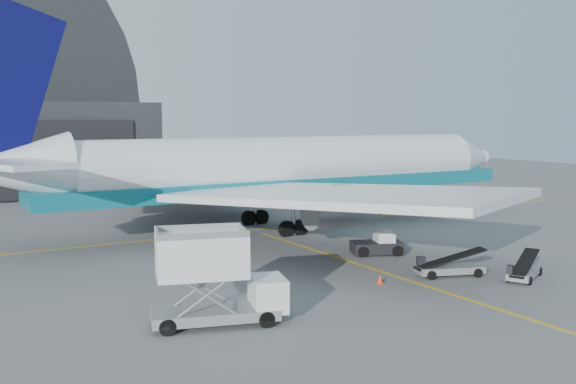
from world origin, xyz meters
TOP-DOWN VIEW (x-y plane):
  - ground at (0.00, 0.00)m, footprint 200.00×200.00m
  - taxi_lines at (0.00, 12.67)m, footprint 80.00×42.12m
  - distant_bldg_a at (38.00, 72.00)m, footprint 14.00×8.00m
  - distant_bldg_b at (55.00, 68.00)m, footprint 8.00×6.00m
  - airliner at (1.72, 19.16)m, footprint 54.80×53.14m
  - catering_truck at (-13.86, -2.62)m, footprint 6.90×4.13m
  - pushback_tug at (3.30, 6.13)m, footprint 4.16×3.29m
  - belt_loader_a at (6.41, -4.37)m, footprint 4.11×2.91m
  - belt_loader_b at (2.94, -1.44)m, footprint 4.62×2.81m
  - traffic_cone at (-2.02, -0.69)m, footprint 0.39×0.39m

SIDE VIEW (x-z plane):
  - ground at x=0.00m, z-range 0.00..0.00m
  - distant_bldg_a at x=38.00m, z-range -2.00..2.00m
  - distant_bldg_b at x=55.00m, z-range -1.40..1.40m
  - taxi_lines at x=0.00m, z-range 0.00..0.02m
  - traffic_cone at x=-2.02m, z-range -0.01..0.54m
  - belt_loader_a at x=6.41m, z-range -0.30..1.28m
  - belt_loader_b at x=2.94m, z-range -0.33..1.41m
  - pushback_tug at x=3.30m, z-range -0.21..1.48m
  - catering_truck at x=-13.86m, z-range 0.03..4.49m
  - airliner at x=1.72m, z-range -4.23..15.00m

